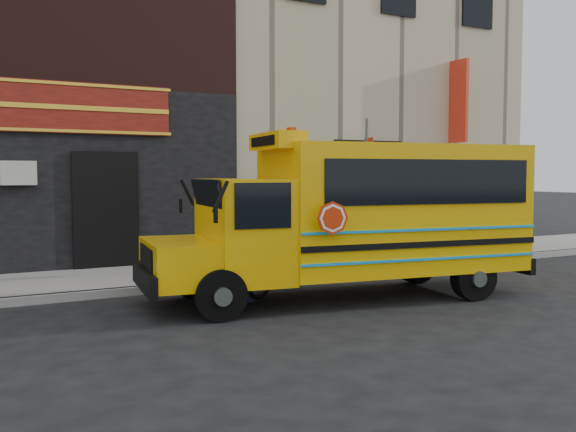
# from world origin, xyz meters

# --- Properties ---
(ground) EXTENTS (120.00, 120.00, 0.00)m
(ground) POSITION_xyz_m (0.00, 0.00, 0.00)
(ground) COLOR black
(ground) RESTS_ON ground
(curb) EXTENTS (40.00, 0.20, 0.15)m
(curb) POSITION_xyz_m (0.00, 2.60, 0.07)
(curb) COLOR gray
(curb) RESTS_ON ground
(sidewalk) EXTENTS (40.00, 3.00, 0.15)m
(sidewalk) POSITION_xyz_m (0.00, 4.10, 0.07)
(sidewalk) COLOR slate
(sidewalk) RESTS_ON ground
(building) EXTENTS (20.00, 10.70, 12.00)m
(building) POSITION_xyz_m (-0.04, 10.45, 6.13)
(building) COLOR tan
(building) RESTS_ON sidewalk
(school_bus) EXTENTS (7.13, 3.10, 2.92)m
(school_bus) POSITION_xyz_m (0.16, 0.41, 1.51)
(school_bus) COLOR black
(school_bus) RESTS_ON ground
(sign_pole) EXTENTS (0.08, 0.31, 3.50)m
(sign_pole) POSITION_xyz_m (2.22, 3.05, 1.92)
(sign_pole) COLOR #475049
(sign_pole) RESTS_ON ground
(bicycle) EXTENTS (1.77, 1.02, 1.03)m
(bicycle) POSITION_xyz_m (-1.99, 0.96, 0.51)
(bicycle) COLOR black
(bicycle) RESTS_ON ground
(cyclist) EXTENTS (0.57, 0.71, 1.69)m
(cyclist) POSITION_xyz_m (-1.92, 0.92, 0.84)
(cyclist) COLOR black
(cyclist) RESTS_ON ground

